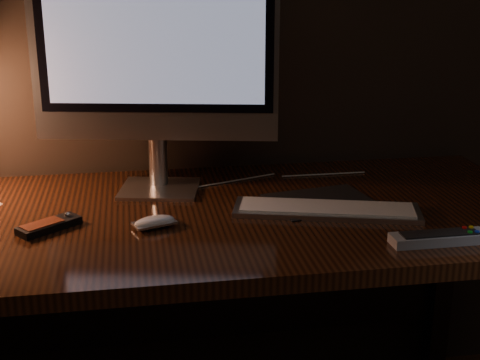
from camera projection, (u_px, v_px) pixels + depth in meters
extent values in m
cube|color=#381A0C|center=(228.00, 218.00, 1.64)|extent=(1.60, 0.75, 0.04)
cube|color=black|center=(441.00, 277.00, 2.17)|extent=(0.06, 0.06, 0.71)
cube|color=black|center=(212.00, 262.00, 2.04)|extent=(1.48, 0.02, 0.51)
cube|color=silver|center=(160.00, 189.00, 1.78)|extent=(0.24, 0.22, 0.01)
cylinder|color=silver|center=(158.00, 159.00, 1.79)|extent=(0.06, 0.06, 0.14)
cube|color=silver|center=(154.00, 39.00, 1.65)|extent=(0.62, 0.16, 0.51)
cube|color=black|center=(154.00, 26.00, 1.62)|extent=(0.58, 0.12, 0.43)
cube|color=#93A0C9|center=(154.00, 26.00, 1.62)|extent=(0.53, 0.11, 0.38)
cube|color=silver|center=(327.00, 209.00, 1.61)|extent=(0.46, 0.24, 0.02)
cube|color=black|center=(322.00, 202.00, 1.69)|extent=(0.29, 0.25, 0.00)
ellipsoid|color=white|center=(154.00, 223.00, 1.52)|extent=(0.11, 0.08, 0.02)
cube|color=black|center=(49.00, 226.00, 1.51)|extent=(0.15, 0.13, 0.02)
cube|color=maroon|center=(49.00, 222.00, 1.51)|extent=(0.10, 0.09, 0.00)
sphere|color=silver|center=(49.00, 221.00, 1.51)|extent=(0.02, 0.02, 0.02)
cube|color=#939698|center=(439.00, 238.00, 1.44)|extent=(0.21, 0.05, 0.02)
cube|color=black|center=(439.00, 233.00, 1.43)|extent=(0.17, 0.04, 0.00)
cylinder|color=red|center=(440.00, 232.00, 1.43)|extent=(0.01, 0.01, 0.00)
cylinder|color=#0C8C19|center=(440.00, 232.00, 1.43)|extent=(0.01, 0.01, 0.00)
cylinder|color=gold|center=(440.00, 232.00, 1.43)|extent=(0.01, 0.01, 0.00)
cylinder|color=#1433BF|center=(440.00, 232.00, 1.43)|extent=(0.01, 0.01, 0.00)
cylinder|color=white|center=(280.00, 179.00, 1.87)|extent=(0.50, 0.07, 0.00)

